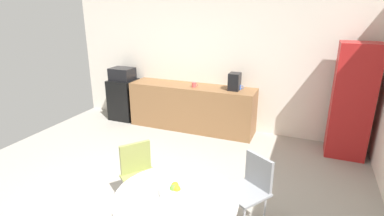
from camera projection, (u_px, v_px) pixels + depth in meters
name	position (u px, v px, depth m)	size (l,w,h in m)	color
ground_plane	(132.00, 206.00, 3.79)	(6.00, 6.00, 0.00)	#9E998E
wall_back	(210.00, 63.00, 6.00)	(6.00, 0.10, 2.60)	silver
counter_block	(192.00, 107.00, 6.06)	(2.52, 0.60, 0.90)	brown
mini_fridge	(124.00, 99.00, 6.64)	(0.54, 0.54, 0.87)	black
microwave	(122.00, 74.00, 6.46)	(0.48, 0.38, 0.26)	black
locker_cabinet	(352.00, 101.00, 4.82)	(0.60, 0.50, 1.87)	#B21E1E
round_table	(176.00, 208.00, 2.78)	(1.14, 1.14, 0.74)	silver
chair_gray	(252.00, 183.00, 3.34)	(0.58, 0.58, 0.83)	silver
chair_olive	(139.00, 169.00, 3.62)	(0.59, 0.59, 0.83)	silver
fruit_bowl	(174.00, 191.00, 2.74)	(0.26, 0.26, 0.11)	silver
mug_white	(239.00, 87.00, 5.62)	(0.13, 0.08, 0.09)	#3F66BF
mug_green	(194.00, 85.00, 5.79)	(0.13, 0.08, 0.09)	#D84C4C
coffee_maker	(235.00, 82.00, 5.56)	(0.20, 0.24, 0.32)	black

